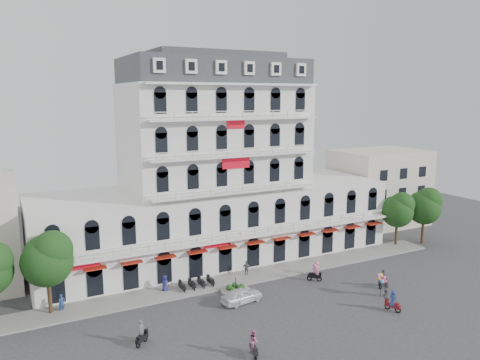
% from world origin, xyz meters
% --- Properties ---
extents(ground, '(120.00, 120.00, 0.00)m').
position_xyz_m(ground, '(0.00, 0.00, 0.00)').
color(ground, '#38383A').
rests_on(ground, ground).
extents(sidewalk, '(53.00, 4.00, 0.16)m').
position_xyz_m(sidewalk, '(0.00, 9.00, 0.08)').
color(sidewalk, gray).
rests_on(sidewalk, ground).
extents(main_building, '(45.00, 15.00, 25.80)m').
position_xyz_m(main_building, '(0.00, 18.00, 9.96)').
color(main_building, silver).
rests_on(main_building, ground).
extents(flank_building_east, '(14.00, 10.00, 12.00)m').
position_xyz_m(flank_building_east, '(30.00, 20.00, 6.00)').
color(flank_building_east, beige).
rests_on(flank_building_east, ground).
extents(traffic_island, '(3.20, 3.20, 1.60)m').
position_xyz_m(traffic_island, '(-3.00, 6.00, 0.26)').
color(traffic_island, gray).
rests_on(traffic_island, ground).
extents(parked_scooter_row, '(4.40, 1.80, 1.10)m').
position_xyz_m(parked_scooter_row, '(-6.35, 8.80, 0.00)').
color(parked_scooter_row, black).
rests_on(parked_scooter_row, ground).
extents(tree_west_inner, '(4.76, 4.76, 8.25)m').
position_xyz_m(tree_west_inner, '(-20.95, 9.48, 5.68)').
color(tree_west_inner, '#382314').
rests_on(tree_west_inner, ground).
extents(tree_east_inner, '(4.40, 4.37, 7.57)m').
position_xyz_m(tree_east_inner, '(24.05, 9.98, 5.21)').
color(tree_east_inner, '#382314').
rests_on(tree_east_inner, ground).
extents(tree_east_outer, '(4.65, 4.65, 8.05)m').
position_xyz_m(tree_east_outer, '(28.05, 8.98, 5.55)').
color(tree_east_outer, '#382314').
rests_on(tree_east_outer, ground).
extents(parked_car, '(4.59, 2.37, 1.49)m').
position_xyz_m(parked_car, '(-3.61, 3.46, 0.75)').
color(parked_car, white).
rests_on(parked_car, ground).
extents(rider_west, '(1.36, 1.26, 2.22)m').
position_xyz_m(rider_west, '(-14.78, 0.06, 1.01)').
color(rider_west, black).
rests_on(rider_west, ground).
extents(rider_southwest, '(0.88, 1.68, 2.28)m').
position_xyz_m(rider_southwest, '(-7.31, -5.78, 1.18)').
color(rider_southwest, black).
rests_on(rider_southwest, ground).
extents(rider_east, '(0.81, 1.65, 2.15)m').
position_xyz_m(rider_east, '(8.54, -4.90, 1.07)').
color(rider_east, maroon).
rests_on(rider_east, ground).
extents(rider_northeast, '(1.63, 0.87, 2.07)m').
position_xyz_m(rider_northeast, '(11.80, -0.19, 1.00)').
color(rider_northeast, black).
rests_on(rider_northeast, ground).
extents(rider_center, '(1.35, 1.26, 2.04)m').
position_xyz_m(rider_center, '(6.26, 4.72, 1.06)').
color(rider_center, black).
rests_on(rider_center, ground).
extents(pedestrian_left, '(1.06, 0.91, 1.82)m').
position_xyz_m(pedestrian_left, '(-9.65, 9.50, 0.91)').
color(pedestrian_left, navy).
rests_on(pedestrian_left, ground).
extents(pedestrian_mid, '(1.15, 0.89, 1.82)m').
position_xyz_m(pedestrian_mid, '(0.15, 9.50, 0.91)').
color(pedestrian_mid, slate).
rests_on(pedestrian_mid, ground).
extents(pedestrian_right, '(1.24, 0.93, 1.70)m').
position_xyz_m(pedestrian_right, '(7.44, 5.87, 0.85)').
color(pedestrian_right, pink).
rests_on(pedestrian_right, ground).
extents(pedestrian_far, '(0.77, 0.65, 1.80)m').
position_xyz_m(pedestrian_far, '(-20.00, 9.50, 0.90)').
color(pedestrian_far, navy).
rests_on(pedestrian_far, ground).
extents(balloon_vendor, '(1.38, 1.32, 2.45)m').
position_xyz_m(balloon_vendor, '(10.14, -2.10, 1.25)').
color(balloon_vendor, slate).
rests_on(balloon_vendor, ground).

